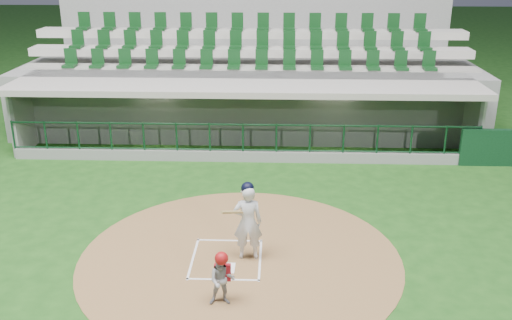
{
  "coord_description": "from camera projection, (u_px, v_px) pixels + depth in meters",
  "views": [
    {
      "loc": [
        1.08,
        -11.4,
        6.5
      ],
      "look_at": [
        0.55,
        2.6,
        1.3
      ],
      "focal_mm": 40.0,
      "sensor_mm": 36.0,
      "label": 1
    }
  ],
  "objects": [
    {
      "name": "dugout_structure",
      "position": [
        247.0,
        117.0,
        19.97
      ],
      "size": [
        16.4,
        3.7,
        3.0
      ],
      "color": "slate",
      "rests_on": "ground"
    },
    {
      "name": "batter_box_chalk",
      "position": [
        227.0,
        259.0,
        12.69
      ],
      "size": [
        1.55,
        1.8,
        0.01
      ],
      "color": "white",
      "rests_on": "ground"
    },
    {
      "name": "catcher",
      "position": [
        222.0,
        278.0,
        10.92
      ],
      "size": [
        0.54,
        0.43,
        1.13
      ],
      "color": "#939398",
      "rests_on": "dirt_circle"
    },
    {
      "name": "ground",
      "position": [
        228.0,
        253.0,
        12.98
      ],
      "size": [
        120.0,
        120.0,
        0.0
      ],
      "primitive_type": "plane",
      "color": "#174213",
      "rests_on": "ground"
    },
    {
      "name": "seating_deck",
      "position": [
        250.0,
        84.0,
        22.7
      ],
      "size": [
        17.0,
        6.72,
        5.15
      ],
      "color": "slate",
      "rests_on": "ground"
    },
    {
      "name": "dirt_circle",
      "position": [
        240.0,
        257.0,
        12.78
      ],
      "size": [
        7.2,
        7.2,
        0.01
      ],
      "primitive_type": "cylinder",
      "color": "brown",
      "rests_on": "ground"
    },
    {
      "name": "home_plate",
      "position": [
        225.0,
        268.0,
        12.32
      ],
      "size": [
        0.43,
        0.43,
        0.02
      ],
      "primitive_type": "cube",
      "color": "white",
      "rests_on": "dirt_circle"
    },
    {
      "name": "batter",
      "position": [
        248.0,
        221.0,
        12.44
      ],
      "size": [
        0.87,
        0.87,
        1.82
      ],
      "color": "silver",
      "rests_on": "dirt_circle"
    }
  ]
}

